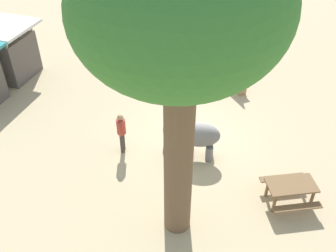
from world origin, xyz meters
TOP-DOWN VIEW (x-y plane):
  - ground_plane at (0.00, 0.00)m, footprint 60.00×60.00m
  - elephant at (-0.70, -0.26)m, footprint 1.38×2.07m
  - person_handler at (-1.25, 2.20)m, footprint 0.50×0.32m
  - shade_tree_main at (-3.78, -0.67)m, footprint 4.85×4.45m
  - wooden_bench at (4.15, -0.92)m, footprint 1.29×1.25m
  - picnic_table_near at (-1.86, -3.74)m, footprint 1.99×2.00m
  - market_stall_white at (2.07, 9.28)m, footprint 2.50×2.50m
  - feed_bucket at (-2.35, -0.29)m, footprint 0.36×0.36m

SIDE VIEW (x-z plane):
  - ground_plane at x=0.00m, z-range 0.00..0.00m
  - feed_bucket at x=-2.35m, z-range 0.00..0.32m
  - wooden_bench at x=4.15m, z-range 0.03..0.91m
  - picnic_table_near at x=-1.86m, z-range 0.20..0.98m
  - elephant at x=-0.70m, z-range 0.20..1.62m
  - person_handler at x=-1.25m, z-range 0.14..1.76m
  - market_stall_white at x=2.07m, z-range -0.12..2.40m
  - shade_tree_main at x=-3.78m, z-range 2.32..10.75m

